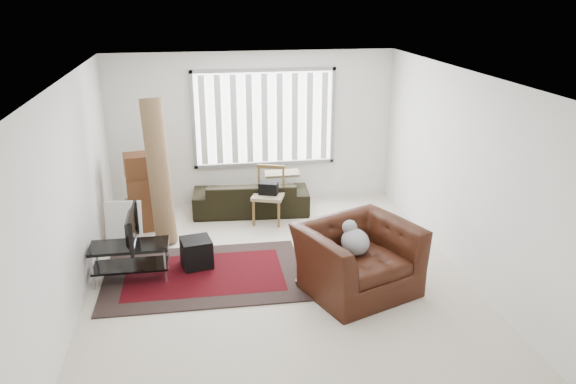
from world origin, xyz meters
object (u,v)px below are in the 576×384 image
Objects in this scene: tv_stand at (130,255)px; armchair at (358,254)px; side_chair at (269,193)px; moving_boxes at (142,195)px; sofa at (251,192)px.

tv_stand is 3.00m from armchair.
tv_stand is 1.10× the size of side_chair.
tv_stand is at bearing 143.67° from armchair.
sofa is at bearing 12.15° from moving_boxes.
side_chair is (2.04, -0.06, -0.07)m from moving_boxes.
sofa is (1.79, 0.39, -0.20)m from moving_boxes.
armchair is at bearing -41.53° from moving_boxes.
armchair is at bearing -52.33° from side_chair.
armchair reaches higher than sofa.
side_chair is 0.54× the size of armchair.
side_chair is at bearing 86.66° from armchair.
side_chair is (2.09, 1.70, 0.14)m from tv_stand.
tv_stand is at bearing -91.41° from moving_boxes.
moving_boxes reaches higher than side_chair.
armchair is (1.06, -2.91, 0.13)m from sofa.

